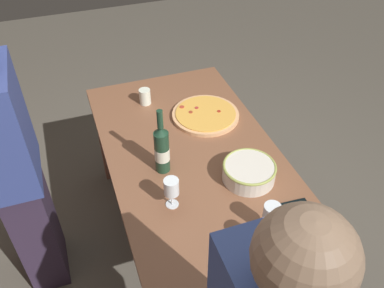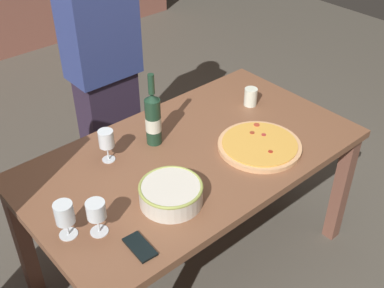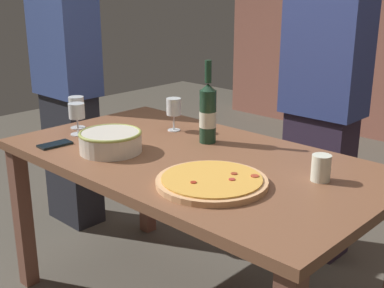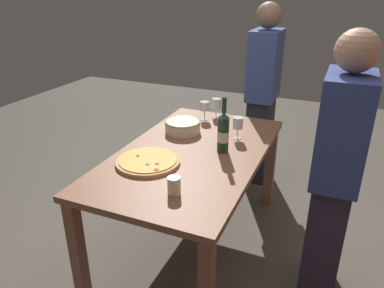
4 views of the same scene
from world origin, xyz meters
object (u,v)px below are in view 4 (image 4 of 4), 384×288
(wine_bottle, at_px, (223,132))
(person_guest_left, at_px, (335,176))
(cup_amber, at_px, (174,186))
(cell_phone, at_px, (182,119))
(dining_table, at_px, (192,164))
(wine_glass_by_bottle, at_px, (238,124))
(person_host, at_px, (262,96))
(pizza, at_px, (148,161))
(wine_glass_far_left, at_px, (205,107))
(wine_glass_near_pizza, at_px, (216,105))
(serving_bowl, at_px, (183,126))

(wine_bottle, xyz_separation_m, person_guest_left, (0.17, 0.70, -0.09))
(cup_amber, xyz_separation_m, person_guest_left, (-0.44, 0.77, 0.00))
(cup_amber, xyz_separation_m, cell_phone, (-1.06, -0.44, -0.04))
(dining_table, distance_m, wine_glass_by_bottle, 0.44)
(person_host, bearing_deg, pizza, -5.20)
(wine_bottle, relative_size, wine_glass_far_left, 2.44)
(person_guest_left, bearing_deg, wine_glass_far_left, -27.97)
(wine_glass_near_pizza, xyz_separation_m, cup_amber, (1.22, 0.20, -0.05))
(pizza, height_order, person_guest_left, person_guest_left)
(wine_bottle, distance_m, wine_glass_far_left, 0.62)
(pizza, bearing_deg, wine_glass_far_left, 177.74)
(dining_table, height_order, pizza, pizza)
(dining_table, height_order, wine_glass_by_bottle, wine_glass_by_bottle)
(wine_bottle, bearing_deg, wine_glass_far_left, -147.54)
(wine_glass_near_pizza, relative_size, cell_phone, 1.09)
(cup_amber, bearing_deg, person_guest_left, 119.55)
(wine_glass_by_bottle, distance_m, cup_amber, 0.86)
(wine_glass_far_left, bearing_deg, cell_phone, -67.51)
(wine_bottle, bearing_deg, wine_glass_by_bottle, 173.55)
(dining_table, distance_m, pizza, 0.34)
(wine_glass_by_bottle, bearing_deg, cell_phone, -111.50)
(serving_bowl, distance_m, wine_glass_near_pizza, 0.43)
(serving_bowl, relative_size, wine_glass_near_pizza, 1.69)
(dining_table, xyz_separation_m, cup_amber, (0.53, 0.12, 0.14))
(wine_glass_near_pizza, bearing_deg, serving_bowl, -15.68)
(person_guest_left, bearing_deg, serving_bowl, -13.31)
(person_guest_left, bearing_deg, wine_glass_near_pizza, -33.31)
(dining_table, distance_m, wine_glass_near_pizza, 0.73)
(serving_bowl, distance_m, wine_glass_by_bottle, 0.42)
(wine_bottle, bearing_deg, cell_phone, -132.08)
(dining_table, xyz_separation_m, person_host, (-1.19, 0.19, 0.17))
(person_guest_left, bearing_deg, wine_bottle, -7.80)
(wine_glass_far_left, distance_m, cell_phone, 0.21)
(wine_glass_far_left, relative_size, cup_amber, 1.55)
(person_guest_left, bearing_deg, cup_amber, 35.30)
(wine_glass_far_left, relative_size, person_guest_left, 0.10)
(pizza, distance_m, cell_phone, 0.81)
(serving_bowl, bearing_deg, dining_table, 34.57)
(wine_bottle, distance_m, cell_phone, 0.69)
(wine_glass_far_left, bearing_deg, pizza, -2.26)
(cup_amber, distance_m, person_host, 1.72)
(person_guest_left, bearing_deg, person_host, -55.53)
(dining_table, relative_size, wine_bottle, 4.35)
(serving_bowl, xyz_separation_m, wine_bottle, (0.21, 0.38, 0.09))
(pizza, relative_size, cell_phone, 2.77)
(wine_glass_near_pizza, xyz_separation_m, person_guest_left, (0.79, 0.97, -0.05))
(wine_glass_near_pizza, distance_m, wine_glass_by_bottle, 0.48)
(wine_glass_near_pizza, relative_size, wine_glass_by_bottle, 0.99)
(serving_bowl, distance_m, cup_amber, 0.87)
(wine_glass_by_bottle, bearing_deg, person_host, -178.34)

